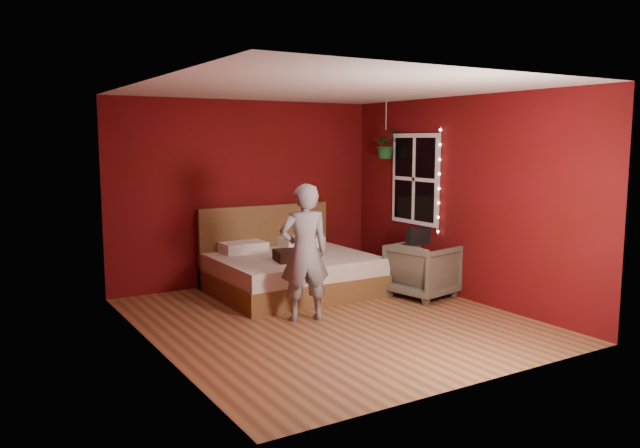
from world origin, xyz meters
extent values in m
plane|color=#9B673E|center=(0.00, 0.00, 0.00)|extent=(4.50, 4.50, 0.00)
cube|color=#610A11|center=(0.00, 2.26, 1.30)|extent=(4.00, 0.02, 2.60)
cube|color=#610A11|center=(0.00, -2.26, 1.30)|extent=(4.00, 0.02, 2.60)
cube|color=#610A11|center=(-2.01, 0.00, 1.30)|extent=(0.02, 4.50, 2.60)
cube|color=#610A11|center=(2.01, 0.00, 1.30)|extent=(0.02, 4.50, 2.60)
cube|color=silver|center=(0.00, 0.00, 2.61)|extent=(4.00, 4.50, 0.02)
cube|color=white|center=(1.97, 0.90, 1.50)|extent=(0.04, 0.97, 1.27)
cube|color=black|center=(1.96, 0.90, 1.50)|extent=(0.02, 0.85, 1.15)
cube|color=white|center=(1.95, 0.90, 1.50)|extent=(0.03, 0.05, 1.15)
cube|color=white|center=(1.95, 0.90, 1.50)|extent=(0.03, 0.85, 0.05)
cylinder|color=silver|center=(1.94, 0.38, 1.50)|extent=(0.01, 0.01, 1.45)
sphere|color=#FFF2CC|center=(1.94, 0.38, 0.83)|extent=(0.04, 0.04, 0.04)
sphere|color=#FFF2CC|center=(1.94, 0.38, 1.02)|extent=(0.04, 0.04, 0.04)
sphere|color=#FFF2CC|center=(1.94, 0.38, 1.21)|extent=(0.04, 0.04, 0.04)
sphere|color=#FFF2CC|center=(1.94, 0.38, 1.40)|extent=(0.04, 0.04, 0.04)
sphere|color=#FFF2CC|center=(1.94, 0.38, 1.60)|extent=(0.04, 0.04, 0.04)
sphere|color=#FFF2CC|center=(1.94, 0.38, 1.79)|extent=(0.04, 0.04, 0.04)
sphere|color=#FFF2CC|center=(1.94, 0.38, 1.98)|extent=(0.04, 0.04, 0.04)
sphere|color=#FFF2CC|center=(1.94, 0.38, 2.17)|extent=(0.04, 0.04, 0.04)
cube|color=brown|center=(0.24, 1.34, 0.14)|extent=(2.02, 1.72, 0.28)
cube|color=beige|center=(0.24, 1.34, 0.39)|extent=(1.98, 1.69, 0.22)
cube|color=brown|center=(0.24, 2.16, 0.56)|extent=(2.02, 0.08, 1.11)
cube|color=white|center=(-0.21, 1.92, 0.58)|extent=(0.61, 0.38, 0.14)
cube|color=white|center=(0.70, 1.92, 0.58)|extent=(0.61, 0.38, 0.14)
imported|color=gray|center=(-0.26, 0.14, 0.78)|extent=(0.65, 0.51, 1.56)
imported|color=#5E5B4A|center=(1.60, 0.26, 0.35)|extent=(0.91, 0.89, 0.71)
cube|color=black|center=(1.55, 0.31, 0.81)|extent=(0.31, 0.20, 0.21)
cube|color=black|center=(0.05, 1.03, 0.58)|extent=(0.47, 0.47, 0.14)
cylinder|color=silver|center=(1.83, 1.41, 2.39)|extent=(0.01, 0.01, 0.41)
imported|color=#19581B|center=(1.83, 1.41, 1.98)|extent=(0.41, 0.37, 0.42)
camera|label=1|loc=(-3.70, -5.87, 2.04)|focal=35.00mm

